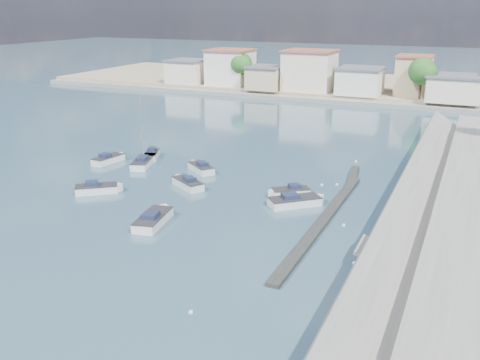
# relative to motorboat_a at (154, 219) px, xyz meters

# --- Properties ---
(ground) EXTENTS (400.00, 400.00, 0.00)m
(ground) POSITION_rel_motorboat_a_xyz_m (6.85, 36.32, -0.38)
(ground) COLOR #2C4A58
(ground) RESTS_ON ground
(seawall_walkway) EXTENTS (5.00, 90.00, 1.80)m
(seawall_walkway) POSITION_rel_motorboat_a_xyz_m (25.35, 9.32, 0.52)
(seawall_walkway) COLOR slate
(seawall_walkway) RESTS_ON ground
(breakwater) EXTENTS (2.00, 31.02, 0.35)m
(breakwater) POSITION_rel_motorboat_a_xyz_m (13.75, 9.00, -0.21)
(breakwater) COLOR black
(breakwater) RESTS_ON ground
(far_shore_land) EXTENTS (160.00, 40.00, 1.40)m
(far_shore_land) POSITION_rel_motorboat_a_xyz_m (6.85, 88.32, 0.32)
(far_shore_land) COLOR gray
(far_shore_land) RESTS_ON ground
(far_shore_quay) EXTENTS (160.00, 2.50, 0.80)m
(far_shore_quay) POSITION_rel_motorboat_a_xyz_m (6.85, 67.32, 0.02)
(far_shore_quay) COLOR slate
(far_shore_quay) RESTS_ON ground
(far_town) EXTENTS (113.01, 12.80, 8.35)m
(far_town) POSITION_rel_motorboat_a_xyz_m (17.56, 73.24, 4.56)
(far_town) COLOR beige
(far_town) RESTS_ON far_shore_land
(shore_trees) EXTENTS (74.56, 38.32, 7.92)m
(shore_trees) POSITION_rel_motorboat_a_xyz_m (15.19, 64.43, 5.84)
(shore_trees) COLOR #38281E
(shore_trees) RESTS_ON ground
(motorboat_a) EXTENTS (2.90, 5.79, 1.48)m
(motorboat_a) POSITION_rel_motorboat_a_xyz_m (0.00, 0.00, 0.00)
(motorboat_a) COLOR silver
(motorboat_a) RESTS_ON ground
(motorboat_b) EXTENTS (4.47, 3.95, 1.48)m
(motorboat_b) POSITION_rel_motorboat_a_xyz_m (-9.76, 4.58, -0.00)
(motorboat_b) COLOR silver
(motorboat_b) RESTS_ON ground
(motorboat_c) EXTENTS (4.53, 3.68, 1.48)m
(motorboat_c) POSITION_rel_motorboat_a_xyz_m (-2.28, 9.94, 0.00)
(motorboat_c) COLOR silver
(motorboat_c) RESTS_ON ground
(motorboat_d) EXTENTS (4.02, 3.54, 1.48)m
(motorboat_d) POSITION_rel_motorboat_a_xyz_m (8.71, 11.56, -0.00)
(motorboat_d) COLOR silver
(motorboat_d) RESTS_ON ground
(motorboat_e) EXTENTS (2.36, 4.81, 1.48)m
(motorboat_e) POSITION_rel_motorboat_a_xyz_m (-15.76, 14.28, -0.00)
(motorboat_e) COLOR silver
(motorboat_e) RESTS_ON ground
(motorboat_f) EXTENTS (4.30, 3.81, 1.48)m
(motorboat_f) POSITION_rel_motorboat_a_xyz_m (-3.69, 15.62, -0.00)
(motorboat_f) COLOR silver
(motorboat_f) RESTS_ON ground
(motorboat_g) EXTENTS (3.01, 4.36, 1.48)m
(motorboat_g) POSITION_rel_motorboat_a_xyz_m (-11.95, 17.91, 0.00)
(motorboat_g) COLOR silver
(motorboat_g) RESTS_ON ground
(motorboat_h) EXTENTS (5.10, 4.85, 1.48)m
(motorboat_h) POSITION_rel_motorboat_a_xyz_m (10.33, 9.48, -0.00)
(motorboat_h) COLOR silver
(motorboat_h) RESTS_ON ground
(sailboat) EXTENTS (3.51, 6.14, 9.00)m
(sailboat) POSITION_rel_motorboat_a_xyz_m (-11.25, 15.24, 0.04)
(sailboat) COLOR silver
(sailboat) RESTS_ON ground
(mooring_buoys) EXTENTS (8.31, 39.00, 0.32)m
(mooring_buoys) POSITION_rel_motorboat_a_xyz_m (13.28, 9.05, -0.33)
(mooring_buoys) COLOR silver
(mooring_buoys) RESTS_ON ground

